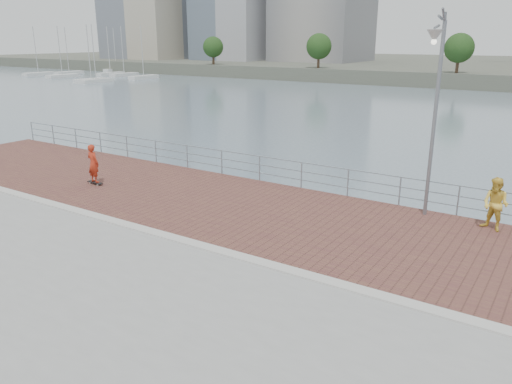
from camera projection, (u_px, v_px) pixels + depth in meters
The scene contains 11 objects.
water at pixel (220, 312), 15.15m from camera, with size 400.00×400.00×0.00m, color slate.
seawall at pixel (80, 372), 10.86m from camera, with size 40.00×24.00×2.00m, color gray.
brick_lane at pixel (281, 216), 17.44m from camera, with size 40.00×6.80×0.02m, color brown.
curb at pixel (219, 250), 14.55m from camera, with size 40.00×0.40×0.06m, color #B7B5AD.
guardrail at pixel (324, 176), 19.95m from camera, with size 39.06×0.06×1.13m.
street_lamp at pixel (435, 81), 15.82m from camera, with size 0.48×1.39×6.55m.
skateboard at pixel (95, 182), 21.17m from camera, with size 0.84×0.26×0.10m.
skateboarder at pixel (93, 163), 20.92m from camera, with size 0.60×0.39×1.64m, color #AF2C17.
bystander at pixel (495, 204), 15.88m from camera, with size 0.85×0.66×1.74m, color yellow.
shoreline_trees at pixel (464, 48), 79.68m from camera, with size 109.21×5.13×6.84m.
marina at pixel (95, 75), 106.55m from camera, with size 28.44×31.51×10.35m.
Camera 1 is at (8.25, -10.61, 5.97)m, focal length 35.00 mm.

